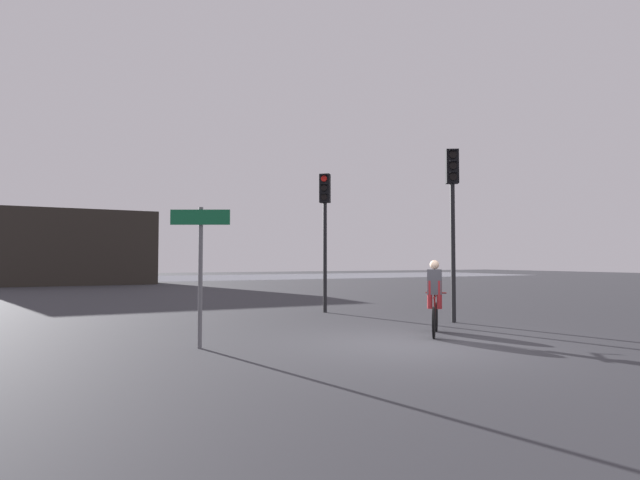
{
  "coord_description": "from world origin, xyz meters",
  "views": [
    {
      "loc": [
        -5.73,
        -7.88,
        1.61
      ],
      "look_at": [
        0.5,
        5.0,
        2.2
      ],
      "focal_mm": 28.0,
      "sensor_mm": 36.0,
      "label": 1
    }
  ],
  "objects_px": {
    "distant_building": "(71,248)",
    "traffic_light_center": "(325,216)",
    "direction_sign_post": "(200,256)",
    "cyclist": "(435,297)",
    "traffic_light_near_right": "(453,202)"
  },
  "relations": [
    {
      "from": "distant_building",
      "to": "traffic_light_center",
      "type": "xyz_separation_m",
      "value": [
        7.4,
        -23.22,
        0.54
      ]
    },
    {
      "from": "traffic_light_near_right",
      "to": "cyclist",
      "type": "height_order",
      "value": "traffic_light_near_right"
    },
    {
      "from": "direction_sign_post",
      "to": "cyclist",
      "type": "xyz_separation_m",
      "value": [
        4.91,
        -0.61,
        -0.88
      ]
    },
    {
      "from": "cyclist",
      "to": "direction_sign_post",
      "type": "bearing_deg",
      "value": -145.35
    },
    {
      "from": "direction_sign_post",
      "to": "cyclist",
      "type": "relative_size",
      "value": 1.6
    },
    {
      "from": "distant_building",
      "to": "traffic_light_near_right",
      "type": "height_order",
      "value": "distant_building"
    },
    {
      "from": "cyclist",
      "to": "traffic_light_center",
      "type": "bearing_deg",
      "value": 132.0
    },
    {
      "from": "traffic_light_near_right",
      "to": "traffic_light_center",
      "type": "bearing_deg",
      "value": -32.31
    },
    {
      "from": "traffic_light_center",
      "to": "traffic_light_near_right",
      "type": "xyz_separation_m",
      "value": [
        1.91,
        -3.7,
        0.14
      ]
    },
    {
      "from": "distant_building",
      "to": "traffic_light_center",
      "type": "relative_size",
      "value": 2.47
    },
    {
      "from": "traffic_light_center",
      "to": "direction_sign_post",
      "type": "xyz_separation_m",
      "value": [
        -4.89,
        -4.68,
        -1.31
      ]
    },
    {
      "from": "traffic_light_near_right",
      "to": "direction_sign_post",
      "type": "xyz_separation_m",
      "value": [
        -6.8,
        -0.98,
        -1.45
      ]
    },
    {
      "from": "traffic_light_near_right",
      "to": "direction_sign_post",
      "type": "relative_size",
      "value": 1.75
    },
    {
      "from": "distant_building",
      "to": "direction_sign_post",
      "type": "xyz_separation_m",
      "value": [
        2.52,
        -27.9,
        -0.77
      ]
    },
    {
      "from": "traffic_light_near_right",
      "to": "cyclist",
      "type": "bearing_deg",
      "value": 70.44
    }
  ]
}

